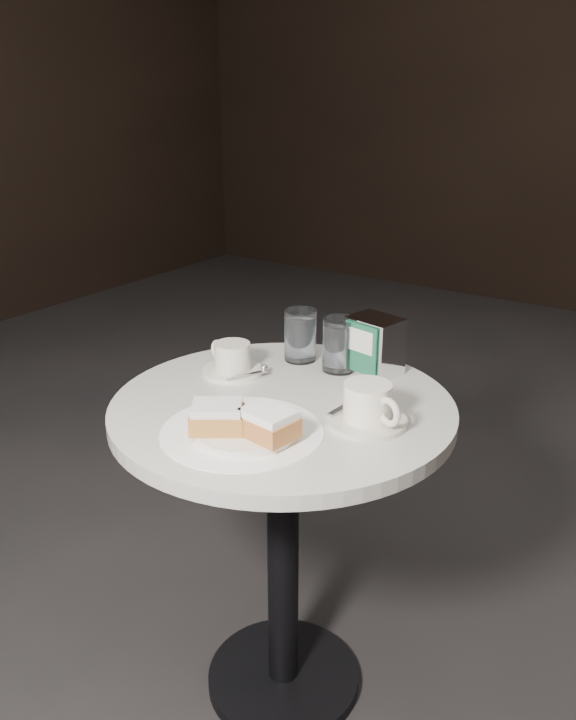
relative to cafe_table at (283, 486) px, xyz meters
The scene contains 9 objects.
ground 0.55m from the cafe_table, ahead, with size 7.00×7.00×0.00m, color black.
cafe_table is the anchor object (origin of this frame).
sugar_spill 0.25m from the cafe_table, 85.30° to the right, with size 0.30×0.30×0.00m, color white.
beignet_plate 0.28m from the cafe_table, 80.54° to the right, with size 0.24×0.24×0.06m.
coffee_cup_left 0.30m from the cafe_table, 160.30° to the left, with size 0.17×0.17×0.07m.
coffee_cup_right 0.30m from the cafe_table, ahead, with size 0.20×0.20×0.08m.
water_glass_left 0.35m from the cafe_table, 114.55° to the left, with size 0.10×0.10×0.12m.
water_glass_right 0.33m from the cafe_table, 88.05° to the left, with size 0.09×0.09×0.12m.
napkin_dispenser 0.37m from the cafe_table, 71.90° to the left, with size 0.13×0.11×0.13m.
Camera 1 is at (0.73, -1.06, 1.34)m, focal length 35.00 mm.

